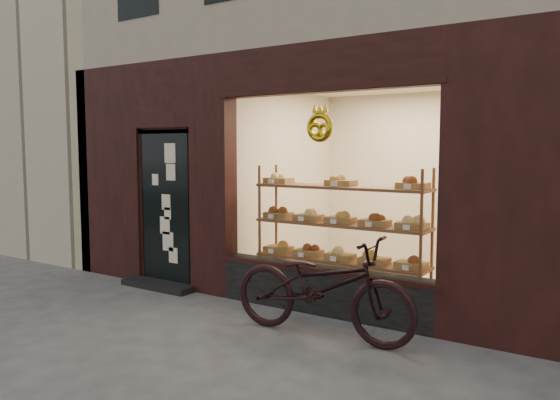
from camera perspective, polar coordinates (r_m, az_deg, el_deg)
The scene contains 4 objects.
ground at distance 5.17m, azimuth -12.13°, elevation -16.48°, with size 90.00×90.00×0.00m, color #474749.
neighbor_left at distance 15.97m, azimuth -22.97°, elevation 14.30°, with size 12.00×7.00×9.00m, color tan.
display_shelf at distance 6.70m, azimuth 6.32°, elevation -3.87°, with size 2.20×0.45×1.70m.
bicycle at distance 5.61m, azimuth 4.40°, elevation -8.98°, with size 0.70×2.00×1.05m, color black.
Camera 1 is at (3.45, -3.34, 1.92)m, focal length 35.00 mm.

